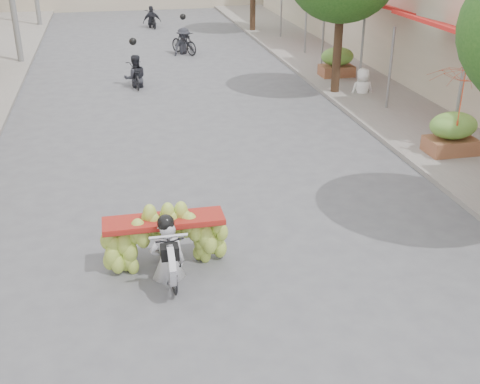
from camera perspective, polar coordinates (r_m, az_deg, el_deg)
name	(u,v)px	position (r m, az deg, el deg)	size (l,w,h in m)	color
sidewalk_right	(367,83)	(22.20, 11.97, 10.08)	(4.00, 60.00, 0.12)	gray
produce_crate_mid	(453,130)	(15.72, 19.52, 5.57)	(1.20, 0.88, 1.16)	brown
produce_crate_far	(337,60)	(22.64, 9.20, 12.29)	(1.20, 0.88, 1.16)	brown
banana_motorbike	(166,238)	(10.02, -7.07, -4.32)	(2.20, 1.81, 2.00)	black
market_umbrella	(467,66)	(14.87, 20.74, 11.09)	(2.15, 2.15, 1.58)	#BD3B19
pedestrian	(364,68)	(20.50, 11.67, 11.43)	(0.83, 0.52, 1.63)	white
bg_motorbike_a	(135,65)	(21.58, -9.97, 11.80)	(0.82, 1.45, 1.95)	black
bg_motorbike_b	(183,34)	(26.65, -5.38, 14.66)	(1.28, 1.67, 1.95)	black
bg_motorbike_c	(151,12)	(33.46, -8.39, 16.53)	(1.03, 1.59, 1.95)	black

